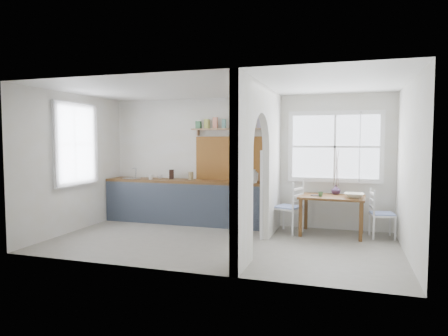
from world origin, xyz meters
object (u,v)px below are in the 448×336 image
(dining_table, at_px, (332,215))
(vase, at_px, (336,190))
(chair_right, at_px, (382,214))
(chair_left, at_px, (288,207))
(kettle, at_px, (253,176))

(dining_table, relative_size, vase, 6.49)
(chair_right, relative_size, vase, 4.91)
(vase, bearing_deg, chair_left, -160.79)
(dining_table, xyz_separation_m, vase, (0.06, 0.25, 0.45))
(kettle, bearing_deg, vase, -1.14)
(dining_table, bearing_deg, chair_right, 5.38)
(chair_left, bearing_deg, kettle, -81.58)
(chair_left, height_order, kettle, kettle)
(chair_right, distance_m, kettle, 2.43)
(chair_right, bearing_deg, kettle, 80.56)
(kettle, bearing_deg, dining_table, -10.60)
(kettle, distance_m, vase, 1.58)
(dining_table, bearing_deg, vase, 79.67)
(chair_right, height_order, vase, vase)
(chair_left, height_order, vase, chair_left)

